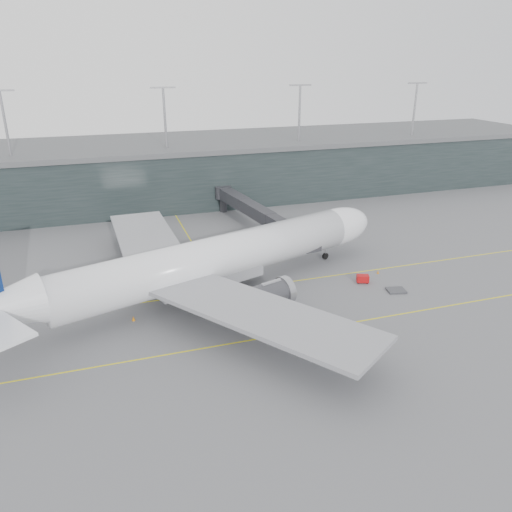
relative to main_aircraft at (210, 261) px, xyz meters
name	(u,v)px	position (x,y,z in m)	size (l,w,h in m)	color
ground	(187,286)	(-3.22, 4.31, -5.80)	(320.00, 320.00, 0.00)	slate
taxiline_a	(192,296)	(-3.22, 0.31, -5.79)	(160.00, 0.25, 0.02)	yellow
taxiline_b	(216,346)	(-3.22, -15.69, -5.79)	(160.00, 0.25, 0.02)	yellow
taxiline_lead_main	(193,243)	(1.78, 24.31, -5.79)	(0.25, 60.00, 0.02)	yellow
terminal	(144,171)	(-3.22, 62.31, 1.82)	(240.00, 36.00, 29.00)	#1C2727
main_aircraft	(210,261)	(0.00, 0.00, 0.00)	(71.97, 66.28, 20.67)	white
jet_bridge	(257,210)	(16.98, 27.91, -0.97)	(9.19, 43.75, 6.46)	#2A2A2F
gse_cart	(363,279)	(25.52, -3.91, -5.04)	(2.34, 1.91, 1.38)	#AF0C0E
baggage_dolly	(396,290)	(29.09, -8.66, -5.63)	(2.91, 2.33, 0.29)	#39393E
uld_a	(145,261)	(-8.90, 14.76, -4.74)	(2.72, 2.48, 2.02)	#39393E
uld_b	(156,260)	(-6.98, 14.73, -4.71)	(2.63, 2.29, 2.08)	#39393E
uld_c	(178,257)	(-2.77, 15.67, -4.92)	(1.92, 1.58, 1.67)	#39393E
cone_nose	(378,272)	(30.05, -1.38, -5.46)	(0.43, 0.43, 0.68)	#CB6D0B
cone_wing_stbd	(263,336)	(3.41, -15.89, -5.42)	(0.48, 0.48, 0.77)	red
cone_wing_port	(230,252)	(7.70, 16.35, -5.46)	(0.42, 0.42, 0.67)	red
cone_tail	(133,318)	(-12.95, -5.16, -5.43)	(0.47, 0.47, 0.75)	orange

